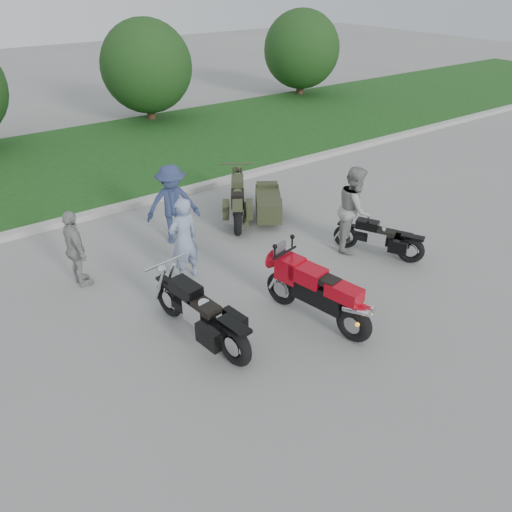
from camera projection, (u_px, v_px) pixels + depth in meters
ground at (269, 314)px, 9.33m from camera, size 80.00×80.00×0.00m
curb at (137, 203)px, 13.51m from camera, size 60.00×0.30×0.15m
grass_strip at (85, 161)px, 16.43m from camera, size 60.00×8.00×0.14m
tree_mid_right at (146, 66)px, 19.73m from camera, size 3.60×3.60×4.00m
tree_far_right at (302, 49)px, 23.74m from camera, size 3.60×3.60×4.00m
sportbike_red at (319, 292)px, 8.81m from camera, size 0.74×2.28×1.09m
cruiser_left at (203, 317)px, 8.43m from camera, size 0.63×2.53×0.98m
cruiser_right at (382, 239)px, 11.02m from camera, size 1.07×1.87×0.79m
cruiser_sidecar at (256, 203)px, 12.56m from camera, size 2.02×2.36×0.98m
person_stripe at (184, 240)px, 9.97m from camera, size 0.69×0.49×1.79m
person_grey at (354, 209)px, 11.06m from camera, size 1.19×1.18×1.94m
person_denim at (173, 204)px, 11.35m from camera, size 1.37×1.07×1.87m
person_back at (76, 249)px, 9.80m from camera, size 0.43×0.97×1.63m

